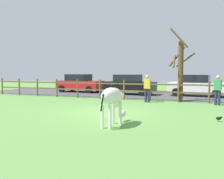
{
  "coord_description": "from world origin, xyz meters",
  "views": [
    {
      "loc": [
        4.36,
        -10.17,
        1.84
      ],
      "look_at": [
        0.13,
        0.77,
        0.98
      ],
      "focal_mm": 39.36,
      "sensor_mm": 36.0,
      "label": 1
    }
  ],
  "objects_px": {
    "parked_car_red": "(80,83)",
    "visitor_right_of_tree": "(147,87)",
    "parked_car_black": "(129,84)",
    "zebra": "(113,99)",
    "visitor_left_of_tree": "(218,89)",
    "crow_on_grass": "(219,118)",
    "bare_tree": "(180,69)",
    "parked_car_white": "(197,85)"
  },
  "relations": [
    {
      "from": "parked_car_black",
      "to": "visitor_left_of_tree",
      "type": "xyz_separation_m",
      "value": [
        6.29,
        -3.98,
        0.06
      ]
    },
    {
      "from": "crow_on_grass",
      "to": "parked_car_red",
      "type": "relative_size",
      "value": 0.05
    },
    {
      "from": "crow_on_grass",
      "to": "visitor_right_of_tree",
      "type": "distance_m",
      "value": 6.08
    },
    {
      "from": "zebra",
      "to": "crow_on_grass",
      "type": "relative_size",
      "value": 9.01
    },
    {
      "from": "zebra",
      "to": "parked_car_white",
      "type": "distance_m",
      "value": 11.48
    },
    {
      "from": "visitor_right_of_tree",
      "to": "zebra",
      "type": "bearing_deg",
      "value": -86.83
    },
    {
      "from": "zebra",
      "to": "parked_car_white",
      "type": "relative_size",
      "value": 0.47
    },
    {
      "from": "parked_car_black",
      "to": "visitor_right_of_tree",
      "type": "relative_size",
      "value": 2.5
    },
    {
      "from": "bare_tree",
      "to": "visitor_left_of_tree",
      "type": "distance_m",
      "value": 2.53
    },
    {
      "from": "parked_car_white",
      "to": "zebra",
      "type": "bearing_deg",
      "value": -101.47
    },
    {
      "from": "bare_tree",
      "to": "visitor_right_of_tree",
      "type": "bearing_deg",
      "value": -150.19
    },
    {
      "from": "parked_car_black",
      "to": "zebra",
      "type": "bearing_deg",
      "value": -75.67
    },
    {
      "from": "crow_on_grass",
      "to": "visitor_right_of_tree",
      "type": "xyz_separation_m",
      "value": [
        -3.77,
        4.7,
        0.78
      ]
    },
    {
      "from": "zebra",
      "to": "parked_car_white",
      "type": "xyz_separation_m",
      "value": [
        2.28,
        11.25,
        -0.08
      ]
    },
    {
      "from": "parked_car_red",
      "to": "visitor_right_of_tree",
      "type": "xyz_separation_m",
      "value": [
        7.1,
        -4.62,
        0.06
      ]
    },
    {
      "from": "crow_on_grass",
      "to": "parked_car_black",
      "type": "distance_m",
      "value": 10.78
    },
    {
      "from": "crow_on_grass",
      "to": "parked_car_red",
      "type": "height_order",
      "value": "parked_car_red"
    },
    {
      "from": "zebra",
      "to": "visitor_right_of_tree",
      "type": "distance_m",
      "value": 6.77
    },
    {
      "from": "bare_tree",
      "to": "parked_car_red",
      "type": "xyz_separation_m",
      "value": [
        -8.9,
        3.59,
        -1.17
      ]
    },
    {
      "from": "bare_tree",
      "to": "crow_on_grass",
      "type": "height_order",
      "value": "bare_tree"
    },
    {
      "from": "parked_car_red",
      "to": "parked_car_black",
      "type": "height_order",
      "value": "same"
    },
    {
      "from": "visitor_left_of_tree",
      "to": "visitor_right_of_tree",
      "type": "distance_m",
      "value": 3.89
    },
    {
      "from": "crow_on_grass",
      "to": "parked_car_black",
      "type": "xyz_separation_m",
      "value": [
        -6.17,
        8.81,
        0.72
      ]
    },
    {
      "from": "crow_on_grass",
      "to": "parked_car_black",
      "type": "bearing_deg",
      "value": 125.02
    },
    {
      "from": "zebra",
      "to": "crow_on_grass",
      "type": "bearing_deg",
      "value": 31.15
    },
    {
      "from": "parked_car_black",
      "to": "visitor_right_of_tree",
      "type": "height_order",
      "value": "visitor_right_of_tree"
    },
    {
      "from": "zebra",
      "to": "visitor_right_of_tree",
      "type": "height_order",
      "value": "visitor_right_of_tree"
    },
    {
      "from": "parked_car_black",
      "to": "parked_car_white",
      "type": "bearing_deg",
      "value": 4.42
    },
    {
      "from": "bare_tree",
      "to": "visitor_right_of_tree",
      "type": "height_order",
      "value": "bare_tree"
    },
    {
      "from": "crow_on_grass",
      "to": "parked_car_white",
      "type": "distance_m",
      "value": 9.29
    },
    {
      "from": "parked_car_red",
      "to": "visitor_right_of_tree",
      "type": "height_order",
      "value": "visitor_right_of_tree"
    },
    {
      "from": "parked_car_black",
      "to": "visitor_left_of_tree",
      "type": "distance_m",
      "value": 7.44
    },
    {
      "from": "zebra",
      "to": "parked_car_black",
      "type": "relative_size",
      "value": 0.47
    },
    {
      "from": "zebra",
      "to": "parked_car_black",
      "type": "bearing_deg",
      "value": 104.33
    },
    {
      "from": "parked_car_black",
      "to": "visitor_right_of_tree",
      "type": "xyz_separation_m",
      "value": [
        2.4,
        -4.1,
        0.06
      ]
    },
    {
      "from": "zebra",
      "to": "parked_car_red",
      "type": "bearing_deg",
      "value": 123.3
    },
    {
      "from": "parked_car_black",
      "to": "parked_car_red",
      "type": "bearing_deg",
      "value": 173.68
    },
    {
      "from": "crow_on_grass",
      "to": "bare_tree",
      "type": "bearing_deg",
      "value": 108.94
    },
    {
      "from": "parked_car_red",
      "to": "visitor_right_of_tree",
      "type": "distance_m",
      "value": 8.47
    },
    {
      "from": "bare_tree",
      "to": "parked_car_white",
      "type": "height_order",
      "value": "bare_tree"
    },
    {
      "from": "crow_on_grass",
      "to": "visitor_left_of_tree",
      "type": "xyz_separation_m",
      "value": [
        0.12,
        4.83,
        0.78
      ]
    },
    {
      "from": "parked_car_black",
      "to": "crow_on_grass",
      "type": "bearing_deg",
      "value": -54.98
    }
  ]
}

